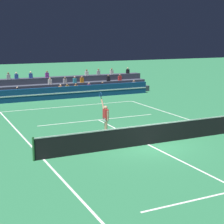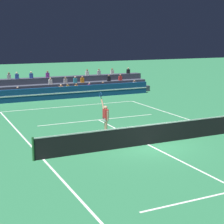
# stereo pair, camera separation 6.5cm
# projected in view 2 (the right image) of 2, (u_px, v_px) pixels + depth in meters

# --- Properties ---
(ground_plane) EXTENTS (120.00, 120.00, 0.00)m
(ground_plane) POSITION_uv_depth(u_px,v_px,m) (148.00, 145.00, 19.28)
(ground_plane) COLOR #2D7A4C
(court_lines) EXTENTS (11.10, 23.90, 0.01)m
(court_lines) POSITION_uv_depth(u_px,v_px,m) (148.00, 145.00, 19.28)
(court_lines) COLOR white
(court_lines) RESTS_ON ground
(tennis_net) EXTENTS (12.00, 0.10, 1.10)m
(tennis_net) POSITION_uv_depth(u_px,v_px,m) (148.00, 134.00, 19.17)
(tennis_net) COLOR #2D6B38
(tennis_net) RESTS_ON ground
(sponsor_banner_wall) EXTENTS (18.00, 0.26, 1.10)m
(sponsor_banner_wall) POSITION_uv_depth(u_px,v_px,m) (57.00, 93.00, 32.93)
(sponsor_banner_wall) COLOR navy
(sponsor_banner_wall) RESTS_ON ground
(bleacher_stand) EXTENTS (19.96, 2.85, 2.28)m
(bleacher_stand) POSITION_uv_depth(u_px,v_px,m) (49.00, 88.00, 35.15)
(bleacher_stand) COLOR #383D4C
(bleacher_stand) RESTS_ON ground
(tennis_player) EXTENTS (0.34, 1.13, 2.45)m
(tennis_player) POSITION_uv_depth(u_px,v_px,m) (105.00, 118.00, 20.85)
(tennis_player) COLOR tan
(tennis_player) RESTS_ON ground
(tennis_ball) EXTENTS (0.07, 0.07, 0.07)m
(tennis_ball) POSITION_uv_depth(u_px,v_px,m) (108.00, 115.00, 26.29)
(tennis_ball) COLOR #C6DB33
(tennis_ball) RESTS_ON ground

